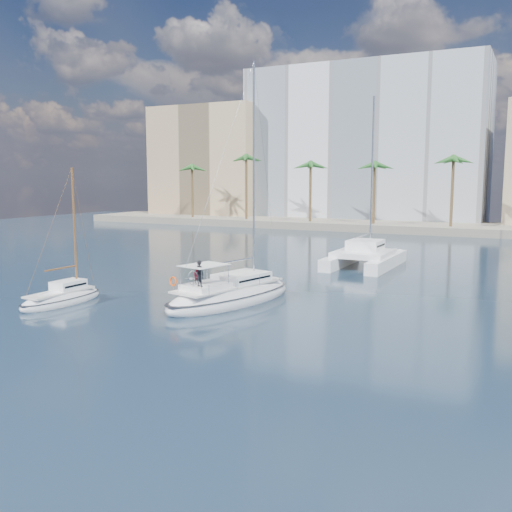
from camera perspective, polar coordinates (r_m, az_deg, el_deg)
The scene contains 10 objects.
ground at distance 35.86m, azimuth -3.00°, elevation -5.53°, with size 160.00×160.00×0.00m, color black.
quay at distance 93.26m, azimuth 15.82°, elevation 2.81°, with size 120.00×14.00×1.20m, color gray.
building_modern at distance 107.54m, azimuth 10.92°, elevation 10.74°, with size 42.00×16.00×28.00m, color white.
building_tan_left at distance 115.69m, azimuth -4.32°, elevation 9.15°, with size 22.00×14.00×22.00m, color tan.
palm_left at distance 101.28m, azimuth -3.90°, elevation 8.94°, with size 3.60×3.60×12.30m.
palm_centre at distance 89.04m, azimuth 15.56°, elevation 8.83°, with size 3.60×3.60×12.30m.
main_sloop at distance 38.11m, azimuth -2.52°, elevation -3.93°, with size 6.13×11.81×16.76m.
small_sloop at distance 39.99m, azimuth -18.81°, elevation -3.99°, with size 2.34×6.68×9.50m.
catamaran at distance 54.46m, azimuth 10.82°, elevation 0.13°, with size 5.49×10.81×15.83m.
seagull at distance 44.90m, azimuth -6.53°, elevation -2.28°, with size 1.04×0.45×0.19m.
Camera 1 is at (17.24, -30.33, 8.28)m, focal length 40.00 mm.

